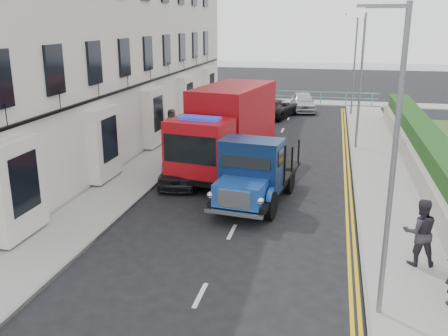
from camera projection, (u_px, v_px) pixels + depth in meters
ground at (218, 259)px, 14.40m from camera, size 120.00×120.00×0.00m
pavement_west at (155, 163)px, 23.87m from camera, size 2.40×38.00×0.12m
pavement_east at (383, 177)px, 21.72m from camera, size 2.60×38.00×0.12m
promenade at (296, 102)px, 41.53m from camera, size 30.00×2.50×0.12m
sea_plane at (313, 69)px, 70.58m from camera, size 120.00×120.00×0.00m
terrace_west at (99, 10)px, 26.46m from camera, size 6.31×30.20×14.25m
garden_east at (432, 161)px, 21.09m from camera, size 1.45×28.00×1.75m
seafront_railing at (296, 97)px, 40.63m from camera, size 13.00×0.08×1.11m
lamp_near at (389, 150)px, 10.53m from camera, size 1.23×0.18×7.00m
lamp_mid at (359, 74)px, 25.51m from camera, size 1.23×0.18×7.00m
lamp_far at (353, 59)px, 34.87m from camera, size 1.23×0.18×7.00m
bedford_lorry at (252, 177)px, 18.08m from camera, size 2.76×5.61×2.56m
red_lorry at (227, 127)px, 22.35m from camera, size 3.63×7.54×3.79m
parked_car_front at (183, 167)px, 21.10m from camera, size 2.05×4.16×1.37m
parked_car_mid at (183, 156)px, 22.91m from camera, size 1.76×3.87×1.23m
parked_car_rear at (226, 118)px, 31.61m from camera, size 2.26×4.58×1.28m
seafront_car_left at (277, 108)px, 35.40m from camera, size 3.31×5.01×1.28m
seafront_car_right at (303, 102)px, 37.61m from camera, size 2.33×4.36×1.41m
pedestrian_east_far at (420, 232)px, 13.62m from camera, size 1.01×0.83×1.91m
pedestrian_west_near at (177, 141)px, 24.50m from camera, size 1.03×0.73×1.63m
pedestrian_west_far at (172, 126)px, 27.49m from camera, size 0.91×0.60×1.86m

